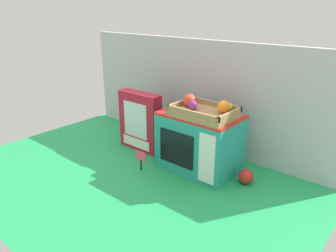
# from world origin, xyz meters

# --- Properties ---
(ground_plane) EXTENTS (1.70, 1.70, 0.00)m
(ground_plane) POSITION_xyz_m (0.00, 0.00, 0.00)
(ground_plane) COLOR #219E54
(ground_plane) RESTS_ON ground
(display_back_panel) EXTENTS (1.61, 0.03, 0.60)m
(display_back_panel) POSITION_xyz_m (0.00, 0.28, 0.30)
(display_back_panel) COLOR #B7BABF
(display_back_panel) RESTS_ON ground
(toy_microwave) EXTENTS (0.37, 0.26, 0.29)m
(toy_microwave) POSITION_xyz_m (0.20, 0.04, 0.14)
(toy_microwave) COLOR teal
(toy_microwave) RESTS_ON ground
(food_groups_crate) EXTENTS (0.28, 0.20, 0.09)m
(food_groups_crate) POSITION_xyz_m (0.23, 0.02, 0.32)
(food_groups_crate) COLOR #A37F51
(food_groups_crate) RESTS_ON toy_microwave
(cookie_set_box) EXTENTS (0.27, 0.08, 0.33)m
(cookie_set_box) POSITION_xyz_m (-0.20, 0.02, 0.16)
(cookie_set_box) COLOR #B2192D
(cookie_set_box) RESTS_ON ground
(price_sign) EXTENTS (0.07, 0.01, 0.10)m
(price_sign) POSITION_xyz_m (-0.01, -0.17, 0.07)
(price_sign) COLOR black
(price_sign) RESTS_ON ground
(loose_toy_apple) EXTENTS (0.07, 0.07, 0.07)m
(loose_toy_apple) POSITION_xyz_m (0.45, 0.05, 0.03)
(loose_toy_apple) COLOR red
(loose_toy_apple) RESTS_ON ground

